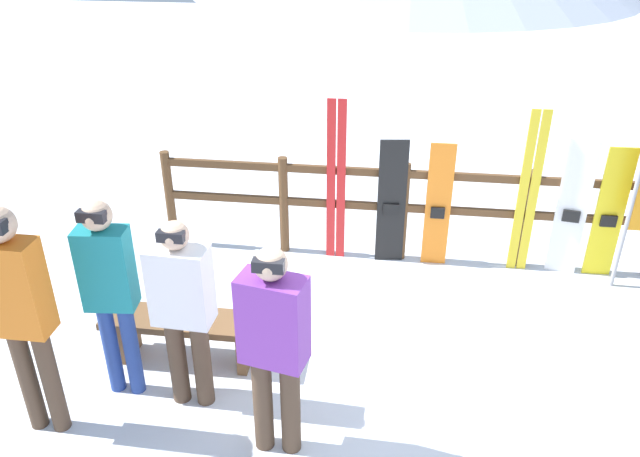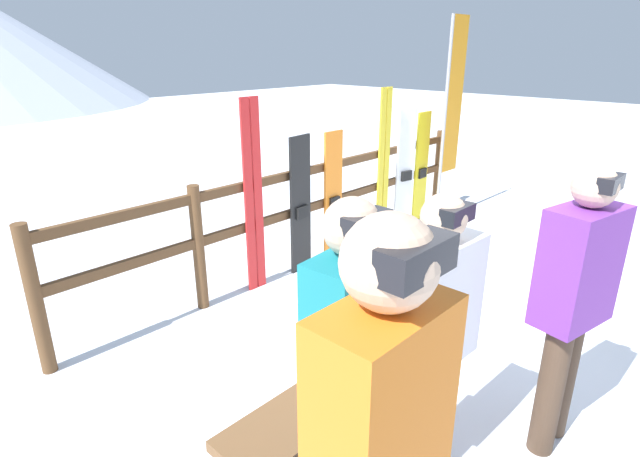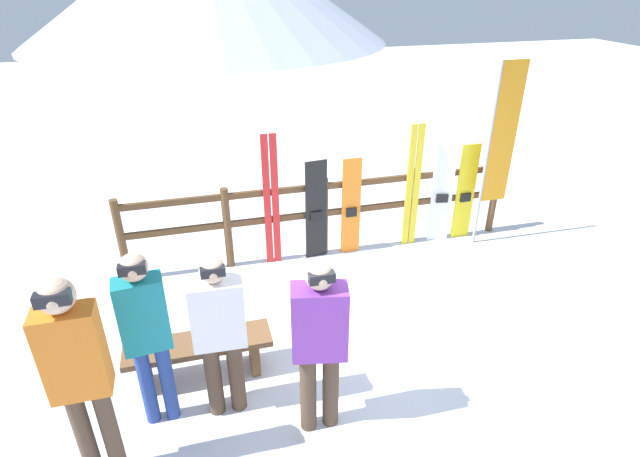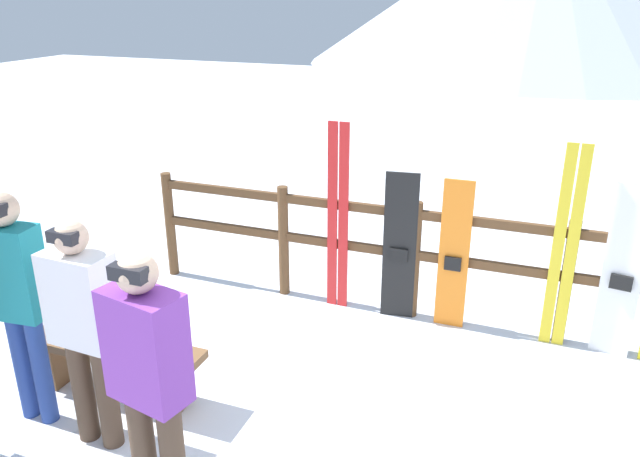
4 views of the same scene
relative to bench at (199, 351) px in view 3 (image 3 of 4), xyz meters
The scene contains 14 objects.
ground_plane 1.79m from the bench, ahead, with size 40.00×40.00×0.00m, color white.
fence 2.64m from the bench, 48.09° to the left, with size 5.20×0.10×1.10m.
bench is the anchor object (origin of this frame).
person_white 0.77m from the bench, 66.18° to the right, with size 0.44×0.26×1.56m.
person_purple 1.40m from the bench, 41.36° to the right, with size 0.47×0.32×1.63m.
person_orange 1.38m from the bench, 131.75° to the right, with size 0.39×0.24×1.80m.
person_teal 0.86m from the bench, 131.18° to the right, with size 0.39×0.24×1.66m.
ski_pair_red 2.24m from the bench, 61.15° to the left, with size 0.20×0.02×1.76m.
snowboard_black_stripe 2.52m from the bench, 49.35° to the left, with size 0.29×0.08×1.37m.
snowboard_orange 2.85m from the bench, 41.99° to the left, with size 0.26×0.06×1.35m.
ski_pair_yellow 3.57m from the bench, 32.54° to the left, with size 0.19×0.02×1.73m.
snowboard_white 3.93m from the bench, 28.99° to the left, with size 0.30×0.09×1.46m.
snowboard_yellow 4.25m from the bench, 26.59° to the left, with size 0.28×0.06×1.40m.
rental_flag 4.50m from the bench, 22.67° to the left, with size 0.40×0.04×2.50m.
Camera 3 is at (-1.59, -3.59, 3.51)m, focal length 28.00 mm.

